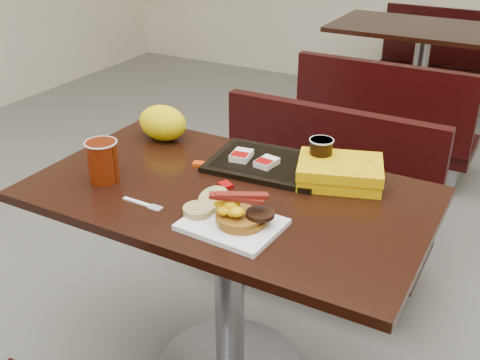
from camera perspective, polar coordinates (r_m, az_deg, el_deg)
The scene contains 23 objects.
table_near at distance 1.94m, azimuth -1.06°, elevation -10.82°, with size 1.20×0.70×0.75m, color black, non-canonical shape.
bench_near_n at distance 2.48m, azimuth 7.03°, elevation -2.27°, with size 1.00×0.46×0.72m, color black, non-canonical shape.
table_far at distance 4.17m, azimuth 17.26°, elevation 9.29°, with size 1.20×0.70×0.75m, color black, non-canonical shape.
bench_far_s at distance 3.53m, azimuth 14.59°, elevation 6.20°, with size 1.00×0.46×0.72m, color black, non-canonical shape.
bench_far_n at distance 4.84m, azimuth 19.18°, elevation 11.19°, with size 1.00×0.46×0.72m, color black, non-canonical shape.
platter at distance 1.55m, azimuth -0.78°, elevation -4.45°, with size 0.26×0.20×0.02m, color white.
pancake_stack at distance 1.53m, azimuth 0.17°, elevation -3.88°, with size 0.13×0.13×0.03m, color brown.
sausage_patty at distance 1.52m, azimuth 2.04°, elevation -3.37°, with size 0.08×0.08×0.01m, color black.
scrambled_eggs at distance 1.52m, azimuth -0.92°, elevation -2.66°, with size 0.08×0.07×0.04m, color #FFE705.
bacon_strips at distance 1.50m, azimuth -0.37°, elevation -1.73°, with size 0.14×0.06×0.01m, color #4A0506, non-canonical shape.
muffin_bottom at distance 1.58m, azimuth -4.21°, elevation -2.99°, with size 0.08×0.08×0.02m, color tan.
muffin_top at distance 1.61m, azimuth -2.57°, elevation -1.93°, with size 0.09×0.09×0.02m, color tan.
coffee_cup_near at distance 1.81m, azimuth -13.47°, elevation 1.81°, with size 0.09×0.09×0.13m, color #932105.
fork at distance 1.69m, azimuth -10.20°, elevation -2.15°, with size 0.13×0.02×0.00m, color white, non-canonical shape.
knife at distance 1.54m, azimuth 2.10°, elevation -4.89°, with size 0.18×0.02×0.00m, color white.
condiment_syrup at distance 1.89m, azimuth -4.06°, elevation 1.60°, with size 0.04×0.03×0.01m, color #BE3708.
condiment_ketchup at distance 1.75m, azimuth -1.43°, elevation -0.49°, with size 0.04×0.03×0.01m, color #8C0504.
tray at distance 1.88m, azimuth 2.84°, elevation 1.61°, with size 0.38×0.27×0.02m, color black.
hashbrown_sleeve_left at distance 1.89m, azimuth 0.15°, elevation 2.46°, with size 0.06×0.08×0.02m, color silver.
hashbrown_sleeve_right at distance 1.84m, azimuth 2.67°, elevation 1.76°, with size 0.06×0.08×0.02m, color silver.
coffee_cup_far at distance 1.82m, azimuth 8.03°, elevation 2.57°, with size 0.07×0.07×0.10m, color black.
clamshell at distance 1.79m, azimuth 9.89°, elevation 0.78°, with size 0.26×0.19×0.07m, color #E3A903.
paper_bag at distance 2.08m, azimuth -7.68°, elevation 5.66°, with size 0.18×0.13×0.13m, color yellow.
Camera 1 is at (0.77, -1.32, 1.57)m, focal length 42.94 mm.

